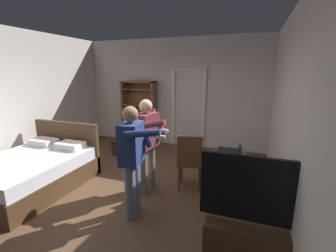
# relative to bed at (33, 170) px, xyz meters

# --- Properties ---
(ground_plane) EXTENTS (6.43, 6.43, 0.00)m
(ground_plane) POSITION_rel_bed_xyz_m (1.52, 0.32, -0.30)
(ground_plane) COLOR brown
(wall_back) EXTENTS (5.28, 0.12, 2.89)m
(wall_back) POSITION_rel_bed_xyz_m (1.52, 3.30, 1.14)
(wall_back) COLOR silver
(wall_back) RESTS_ON ground_plane
(wall_right) EXTENTS (0.12, 6.08, 2.89)m
(wall_right) POSITION_rel_bed_xyz_m (4.10, 0.32, 1.14)
(wall_right) COLOR silver
(wall_right) RESTS_ON ground_plane
(doorway_frame) EXTENTS (0.93, 0.08, 2.13)m
(doorway_frame) POSITION_rel_bed_xyz_m (1.98, 3.22, 0.92)
(doorway_frame) COLOR white
(doorway_frame) RESTS_ON ground_plane
(bed) EXTENTS (1.55, 1.93, 1.02)m
(bed) POSITION_rel_bed_xyz_m (0.00, 0.00, 0.00)
(bed) COLOR #4C331E
(bed) RESTS_ON ground_plane
(bookshelf) EXTENTS (1.00, 0.32, 1.77)m
(bookshelf) POSITION_rel_bed_xyz_m (0.58, 3.08, 0.65)
(bookshelf) COLOR brown
(bookshelf) RESTS_ON ground_plane
(tv_flatscreen) EXTENTS (1.19, 0.40, 1.24)m
(tv_flatscreen) POSITION_rel_bed_xyz_m (3.74, -0.53, 0.06)
(tv_flatscreen) COLOR #4C331E
(tv_flatscreen) RESTS_ON ground_plane
(side_table) EXTENTS (0.70, 0.70, 0.70)m
(side_table) POSITION_rel_bed_xyz_m (3.33, 0.84, 0.17)
(side_table) COLOR brown
(side_table) RESTS_ON ground_plane
(laptop) EXTENTS (0.33, 0.34, 0.16)m
(laptop) POSITION_rel_bed_xyz_m (3.30, 0.79, 0.45)
(laptop) COLOR black
(laptop) RESTS_ON side_table
(bottle_on_table) EXTENTS (0.06, 0.06, 0.25)m
(bottle_on_table) POSITION_rel_bed_xyz_m (3.47, 0.76, 0.50)
(bottle_on_table) COLOR #393E2E
(bottle_on_table) RESTS_ON side_table
(wooden_chair) EXTENTS (0.49, 0.49, 0.99)m
(wooden_chair) POSITION_rel_bed_xyz_m (2.66, 0.87, 0.24)
(wooden_chair) COLOR brown
(wooden_chair) RESTS_ON ground_plane
(person_blue_shirt) EXTENTS (0.72, 0.57, 1.59)m
(person_blue_shirt) POSITION_rel_bed_xyz_m (2.10, -0.13, 0.60)
(person_blue_shirt) COLOR slate
(person_blue_shirt) RESTS_ON ground_plane
(person_striped_shirt) EXTENTS (0.66, 0.65, 1.59)m
(person_striped_shirt) POSITION_rel_bed_xyz_m (2.00, 0.56, 0.62)
(person_striped_shirt) COLOR gray
(person_striped_shirt) RESTS_ON ground_plane
(suitcase_dark) EXTENTS (0.54, 0.45, 0.37)m
(suitcase_dark) POSITION_rel_bed_xyz_m (0.70, 1.93, -0.12)
(suitcase_dark) COLOR black
(suitcase_dark) RESTS_ON ground_plane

